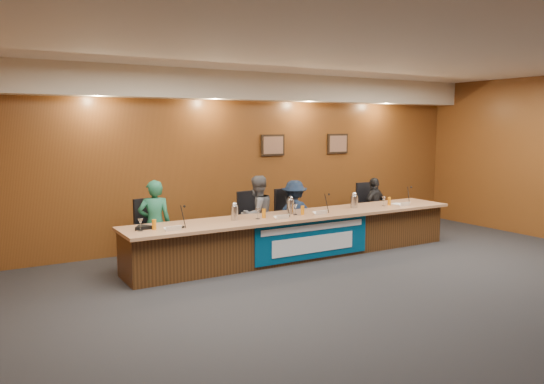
{
  "coord_description": "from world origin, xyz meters",
  "views": [
    {
      "loc": [
        -4.94,
        -5.01,
        2.26
      ],
      "look_at": [
        -0.48,
        2.51,
        1.14
      ],
      "focal_mm": 35.0,
      "sensor_mm": 36.0,
      "label": 1
    }
  ],
  "objects": [
    {
      "name": "nameplate_d",
      "position": [
        2.15,
        2.1,
        0.8
      ],
      "size": [
        0.24,
        0.08,
        0.1
      ],
      "primitive_type": "cube",
      "rotation": [
        0.31,
        0.0,
        0.0
      ],
      "color": "white",
      "rests_on": "dais_top"
    },
    {
      "name": "carafe_mid",
      "position": [
        -0.15,
        2.46,
        0.87
      ],
      "size": [
        0.12,
        0.12,
        0.24
      ],
      "primitive_type": "cylinder",
      "color": "silver",
      "rests_on": "dais_top"
    },
    {
      "name": "juice_glass_c",
      "position": [
        -0.02,
        2.28,
        0.82
      ],
      "size": [
        0.06,
        0.06,
        0.15
      ],
      "primitive_type": "cylinder",
      "color": "orange",
      "rests_on": "dais_top"
    },
    {
      "name": "floor",
      "position": [
        0.0,
        0.0,
        0.0
      ],
      "size": [
        10.0,
        10.0,
        0.0
      ],
      "primitive_type": "plane",
      "color": "black",
      "rests_on": "ground"
    },
    {
      "name": "microphone_b",
      "position": [
        -0.34,
        2.28,
        0.76
      ],
      "size": [
        0.07,
        0.07,
        0.02
      ],
      "primitive_type": "cylinder",
      "color": "black",
      "rests_on": "dais_top"
    },
    {
      "name": "microphone_a",
      "position": [
        -2.17,
        2.24,
        0.76
      ],
      "size": [
        0.07,
        0.07,
        0.02
      ],
      "primitive_type": "cylinder",
      "color": "black",
      "rests_on": "dais_top"
    },
    {
      "name": "panelist_c",
      "position": [
        0.27,
        2.97,
        0.62
      ],
      "size": [
        0.92,
        0.72,
        1.25
      ],
      "primitive_type": "imported",
      "rotation": [
        0.0,
        0.0,
        2.78
      ],
      "color": "#0F1D35",
      "rests_on": "floor"
    },
    {
      "name": "juice_glass_d",
      "position": [
        1.96,
        2.31,
        0.82
      ],
      "size": [
        0.06,
        0.06,
        0.15
      ],
      "primitive_type": "cylinder",
      "color": "orange",
      "rests_on": "dais_top"
    },
    {
      "name": "juice_glass_a",
      "position": [
        -2.58,
        2.3,
        0.82
      ],
      "size": [
        0.06,
        0.06,
        0.15
      ],
      "primitive_type": "cylinder",
      "color": "orange",
      "rests_on": "dais_top"
    },
    {
      "name": "carafe_left",
      "position": [
        -1.24,
        2.39,
        0.86
      ],
      "size": [
        0.12,
        0.12,
        0.23
      ],
      "primitive_type": "cylinder",
      "color": "silver",
      "rests_on": "dais_top"
    },
    {
      "name": "microphone_c",
      "position": [
        0.42,
        2.24,
        0.76
      ],
      "size": [
        0.07,
        0.07,
        0.02
      ],
      "primitive_type": "cylinder",
      "color": "black",
      "rests_on": "dais_top"
    },
    {
      "name": "microphone_d",
      "position": [
        2.37,
        2.27,
        0.76
      ],
      "size": [
        0.07,
        0.07,
        0.02
      ],
      "primitive_type": "cylinder",
      "color": "black",
      "rests_on": "dais_top"
    },
    {
      "name": "banner",
      "position": [
        0.0,
        1.99,
        0.38
      ],
      "size": [
        2.2,
        0.02,
        0.65
      ],
      "primitive_type": "cube",
      "color": "navy",
      "rests_on": "dais_body"
    },
    {
      "name": "nameplate_c",
      "position": [
        0.26,
        2.12,
        0.8
      ],
      "size": [
        0.24,
        0.08,
        0.1
      ],
      "primitive_type": "cube",
      "rotation": [
        0.31,
        0.0,
        0.0
      ],
      "color": "white",
      "rests_on": "dais_top"
    },
    {
      "name": "water_glass_a",
      "position": [
        -2.78,
        2.29,
        0.84
      ],
      "size": [
        0.08,
        0.08,
        0.18
      ],
      "primitive_type": "cylinder",
      "color": "silver",
      "rests_on": "dais_top"
    },
    {
      "name": "office_chair_c",
      "position": [
        0.27,
        3.07,
        0.48
      ],
      "size": [
        0.56,
        0.56,
        0.08
      ],
      "primitive_type": "cube",
      "rotation": [
        0.0,
        0.0,
        0.17
      ],
      "color": "black",
      "rests_on": "floor"
    },
    {
      "name": "ceiling",
      "position": [
        0.0,
        0.0,
        3.2
      ],
      "size": [
        10.0,
        8.0,
        0.04
      ],
      "primitive_type": "cube",
      "color": "silver",
      "rests_on": "wall_back"
    },
    {
      "name": "speakerphone",
      "position": [
        -2.71,
        2.43,
        0.78
      ],
      "size": [
        0.32,
        0.32,
        0.05
      ],
      "primitive_type": "cylinder",
      "color": "black",
      "rests_on": "dais_top"
    },
    {
      "name": "panelist_a",
      "position": [
        -2.35,
        2.97,
        0.7
      ],
      "size": [
        0.58,
        0.45,
        1.4
      ],
      "primitive_type": "imported",
      "rotation": [
        0.0,
        0.0,
        2.89
      ],
      "color": "#1B5B3F",
      "rests_on": "floor"
    },
    {
      "name": "nameplate_b",
      "position": [
        -0.53,
        2.09,
        0.8
      ],
      "size": [
        0.24,
        0.08,
        0.1
      ],
      "primitive_type": "cube",
      "rotation": [
        0.31,
        0.0,
        0.0
      ],
      "color": "white",
      "rests_on": "dais_top"
    },
    {
      "name": "panelist_b",
      "position": [
        -0.51,
        2.97,
        0.69
      ],
      "size": [
        0.76,
        0.65,
        1.38
      ],
      "primitive_type": "imported",
      "rotation": [
        0.0,
        0.0,
        3.35
      ],
      "color": "#515257",
      "rests_on": "floor"
    },
    {
      "name": "dais_body",
      "position": [
        0.0,
        2.4,
        0.35
      ],
      "size": [
        6.0,
        0.8,
        0.7
      ],
      "primitive_type": "cube",
      "color": "#432712",
      "rests_on": "floor"
    },
    {
      "name": "water_glass_c",
      "position": [
        -0.14,
        2.33,
        0.84
      ],
      "size": [
        0.08,
        0.08,
        0.18
      ],
      "primitive_type": "cylinder",
      "color": "silver",
      "rests_on": "dais_top"
    },
    {
      "name": "water_glass_b",
      "position": [
        -0.88,
        2.29,
        0.84
      ],
      "size": [
        0.08,
        0.08,
        0.18
      ],
      "primitive_type": "cylinder",
      "color": "silver",
      "rests_on": "dais_top"
    },
    {
      "name": "wall_back",
      "position": [
        0.0,
        4.0,
        1.6
      ],
      "size": [
        10.0,
        0.04,
        3.2
      ],
      "primitive_type": "cube",
      "color": "brown",
      "rests_on": "floor"
    },
    {
      "name": "water_glass_d",
      "position": [
        1.79,
        2.28,
        0.84
      ],
      "size": [
        0.08,
        0.08,
        0.18
      ],
      "primitive_type": "cylinder",
      "color": "silver",
      "rests_on": "dais_top"
    },
    {
      "name": "juice_glass_b",
      "position": [
        -0.74,
        2.33,
        0.82
      ],
      "size": [
        0.06,
        0.06,
        0.15
      ],
      "primitive_type": "cylinder",
      "color": "orange",
      "rests_on": "dais_top"
    },
    {
      "name": "panelist_d",
      "position": [
        2.18,
        2.97,
        0.6
      ],
      "size": [
        0.76,
        0.48,
        1.2
      ],
      "primitive_type": "imported",
      "rotation": [
        0.0,
        0.0,
        3.42
      ],
      "color": "black",
      "rests_on": "floor"
    },
    {
      "name": "wall_photo_right",
      "position": [
        2.0,
        3.97,
        1.85
      ],
      "size": [
        0.52,
        0.04,
        0.42
      ],
      "primitive_type": "cube",
      "color": "black",
      "rests_on": "wall_back"
    },
    {
      "name": "office_chair_a",
      "position": [
        -2.35,
        3.07,
        0.48
      ],
      "size": [
        0.56,
        0.56,
        0.08
      ],
      "primitive_type": "cube",
      "rotation": [
        0.0,
        0.0,
        0.18
      ],
      "color": "black",
      "rests_on": "floor"
    },
    {
      "name": "banner_text_lower",
      "position": [
        0.0,
        1.97,
        0.3
      ],
      "size": [
        1.6,
        0.01,
        0.28
      ],
      "primitive_type": "cube",
      "color": "silver",
      "rests_on": "banner"
    },
    {
      "name": "dais_top",
      "position": [
        0.0,
        2.35,
        0.72
      ],
      "size": [
        6.1,
        0.95,
        0.05
      ],
      "primitive_type": "cube",
      "color": "#A77551",
      "rests_on": "dais_body"
    },
    {
      "name": "carafe_right",
      "position": [
        1.19,
        2.41,
        0.86
      ],
      "size": [
        0.13,
        0.13,
        0.22
      ],
      "primitive_type": "cylinder",
      "color": "silver",
      "rests_on": "dais_top"
    },
    {
      "name": "office_chair_d",
      "position": [
        2.18,
        3.07,
        0.48
      ],
      "size": [
        0.52,
        0.52,
        0.08
      ],
      "primitive_type": "cube",
      "rotation": [
        0.0,
        0.0,
        -0.08
      ],
      "color": "black",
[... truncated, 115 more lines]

